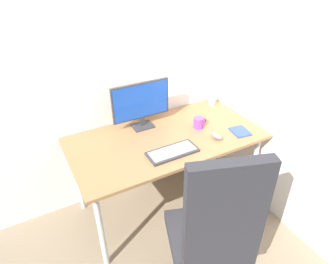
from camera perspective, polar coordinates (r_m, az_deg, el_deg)
ground_plane at (r=2.85m, az=-0.26°, el=-13.66°), size 8.00×8.00×0.00m
wall_back at (r=2.46m, az=-5.40°, el=16.85°), size 3.02×0.04×2.80m
wall_side_right at (r=2.42m, az=19.89°, el=14.87°), size 0.04×2.27×2.80m
desk at (r=2.41m, az=-0.30°, el=-2.25°), size 1.55×0.81×0.75m
office_chair at (r=1.86m, az=8.91°, el=-18.84°), size 0.62×0.64×1.23m
monitor at (r=2.42m, az=-5.29°, el=5.72°), size 0.50×0.14×0.40m
keyboard at (r=2.18m, az=0.87°, el=-3.90°), size 0.38×0.17×0.02m
mouse at (r=2.37m, az=9.50°, el=-0.81°), size 0.07×0.12×0.04m
pen_holder at (r=2.89m, az=8.64°, el=6.14°), size 0.07×0.07×0.17m
notebook at (r=2.50m, az=13.90°, el=0.11°), size 0.16×0.18×0.01m
coffee_mug at (r=2.49m, az=6.02°, el=1.85°), size 0.12×0.09×0.09m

